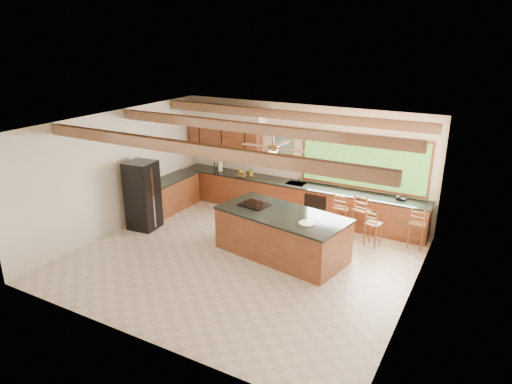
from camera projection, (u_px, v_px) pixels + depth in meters
The scene contains 9 objects.
ground at pixel (241, 258), 10.20m from camera, with size 7.20×7.20×0.00m, color beige.
room_shell at pixel (249, 155), 10.08m from camera, with size 7.27×6.54×3.02m.
counter_run at pixel (262, 199), 12.50m from camera, with size 7.12×3.10×1.23m.
island at pixel (282, 234), 10.21m from camera, with size 3.10×1.85×1.03m.
refrigerator at pixel (143, 195), 11.52m from camera, with size 0.75×0.73×1.76m.
bar_stool_a at pixel (341, 209), 11.29m from camera, with size 0.41×0.41×1.09m.
bar_stool_b at pixel (363, 211), 11.03m from camera, with size 0.50×0.50×1.16m.
bar_stool_c at pixel (373, 225), 10.57m from camera, with size 0.40×0.40×0.95m.
bar_stool_d at pixel (418, 224), 10.47m from camera, with size 0.38×0.38×1.03m.
Camera 1 is at (4.70, -7.84, 4.78)m, focal length 32.00 mm.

